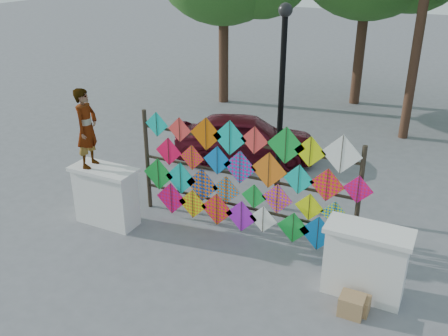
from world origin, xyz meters
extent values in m
plane|color=slate|center=(0.00, 0.00, 0.00)|extent=(80.00, 80.00, 0.00)
cube|color=white|center=(-2.70, -0.20, 0.60)|extent=(1.30, 0.55, 1.20)
cube|color=white|center=(-2.70, -0.20, 1.24)|extent=(1.40, 0.65, 0.08)
cube|color=white|center=(2.70, -0.20, 0.60)|extent=(1.30, 0.55, 1.20)
cube|color=white|center=(2.70, -0.20, 1.24)|extent=(1.40, 0.65, 0.08)
cylinder|color=black|center=(-2.30, 0.80, 1.15)|extent=(0.09, 0.09, 2.30)
cylinder|color=black|center=(2.30, 0.80, 1.15)|extent=(0.09, 0.09, 2.30)
cube|color=black|center=(0.00, 0.80, 0.55)|extent=(4.60, 0.04, 0.04)
cube|color=black|center=(0.00, 0.80, 1.25)|extent=(4.60, 0.04, 0.04)
cube|color=black|center=(0.00, 0.80, 1.95)|extent=(4.60, 0.04, 0.04)
cube|color=#0BBAA9|center=(-1.96, 0.74, 2.05)|extent=(0.55, 0.01, 0.55)
cube|color=black|center=(-1.96, 0.73, 2.05)|extent=(0.01, 0.01, 0.54)
cube|color=#F53935|center=(-1.40, 0.74, 2.02)|extent=(0.54, 0.01, 0.54)
cube|color=black|center=(-1.40, 0.73, 2.02)|extent=(0.01, 0.01, 0.53)
cube|color=#D35E06|center=(-0.79, 0.74, 2.03)|extent=(0.70, 0.01, 0.70)
cube|color=black|center=(-0.79, 0.73, 2.03)|extent=(0.01, 0.01, 0.69)
cube|color=#0BBAA9|center=(-0.27, 0.74, 2.03)|extent=(0.73, 0.01, 0.73)
cube|color=black|center=(-0.27, 0.73, 2.03)|extent=(0.01, 0.01, 0.72)
cube|color=#F53935|center=(0.25, 0.74, 2.07)|extent=(0.57, 0.01, 0.57)
cube|color=black|center=(0.25, 0.73, 2.07)|extent=(0.01, 0.01, 0.56)
cube|color=green|center=(0.88, 0.74, 2.08)|extent=(0.75, 0.01, 0.75)
cube|color=black|center=(0.88, 0.73, 2.08)|extent=(0.01, 0.01, 0.73)
cube|color=#E0F50A|center=(1.35, 0.74, 2.03)|extent=(0.60, 0.01, 0.60)
cube|color=black|center=(1.35, 0.73, 2.03)|extent=(0.01, 0.01, 0.59)
cube|color=white|center=(1.92, 0.74, 2.09)|extent=(0.74, 0.01, 0.74)
cube|color=black|center=(1.92, 0.73, 2.09)|extent=(0.01, 0.01, 0.73)
cube|color=#FB0B42|center=(-1.67, 0.70, 1.50)|extent=(0.62, 0.01, 0.62)
cube|color=black|center=(-1.67, 0.69, 1.50)|extent=(0.01, 0.01, 0.61)
cube|color=#FB0B42|center=(-1.11, 0.70, 1.47)|extent=(0.56, 0.01, 0.56)
cube|color=black|center=(-1.11, 0.69, 1.47)|extent=(0.01, 0.01, 0.55)
cube|color=#086EC4|center=(-0.52, 0.70, 1.52)|extent=(0.62, 0.01, 0.62)
cube|color=black|center=(-0.52, 0.69, 1.52)|extent=(0.01, 0.01, 0.61)
cube|color=#C01280|center=(-0.02, 0.70, 1.47)|extent=(0.71, 0.01, 0.71)
cube|color=black|center=(-0.02, 0.69, 1.47)|extent=(0.01, 0.01, 0.70)
cube|color=orange|center=(0.58, 0.70, 1.53)|extent=(0.75, 0.01, 0.75)
cube|color=black|center=(0.58, 0.69, 1.53)|extent=(0.01, 0.01, 0.74)
cube|color=#0BBAA9|center=(1.19, 0.70, 1.46)|extent=(0.61, 0.01, 0.61)
cube|color=black|center=(1.19, 0.69, 1.46)|extent=(0.01, 0.01, 0.60)
cube|color=#D35E06|center=(1.72, 0.70, 1.46)|extent=(0.66, 0.01, 0.66)
cube|color=black|center=(1.72, 0.69, 1.46)|extent=(0.01, 0.01, 0.65)
cube|color=#FB0B42|center=(2.29, 0.70, 1.49)|extent=(0.55, 0.01, 0.55)
cube|color=black|center=(2.29, 0.69, 1.49)|extent=(0.01, 0.01, 0.54)
cube|color=green|center=(-1.93, 0.66, 0.95)|extent=(0.74, 0.01, 0.74)
cube|color=black|center=(-1.93, 0.65, 0.95)|extent=(0.01, 0.01, 0.73)
cube|color=#0BBAA9|center=(-1.37, 0.66, 0.96)|extent=(0.73, 0.01, 0.73)
cube|color=black|center=(-1.37, 0.65, 0.96)|extent=(0.01, 0.01, 0.72)
cube|color=#D35E06|center=(-0.86, 0.66, 0.92)|extent=(0.75, 0.01, 0.75)
cube|color=black|center=(-0.86, 0.65, 0.92)|extent=(0.01, 0.01, 0.73)
cube|color=#086EC4|center=(-0.30, 0.66, 0.92)|extent=(0.63, 0.01, 0.63)
cube|color=black|center=(-0.30, 0.65, 0.92)|extent=(0.01, 0.01, 0.61)
cube|color=green|center=(0.31, 0.66, 0.92)|extent=(0.54, 0.01, 0.54)
cube|color=black|center=(0.31, 0.65, 0.92)|extent=(0.01, 0.01, 0.53)
cube|color=#AB1BCC|center=(0.79, 0.66, 0.98)|extent=(0.64, 0.01, 0.64)
cube|color=black|center=(0.79, 0.65, 0.98)|extent=(0.01, 0.01, 0.63)
cube|color=#E0F50A|center=(1.44, 0.66, 0.95)|extent=(0.57, 0.01, 0.57)
cube|color=black|center=(1.44, 0.65, 0.95)|extent=(0.01, 0.01, 0.56)
cube|color=#E0F50A|center=(1.92, 0.66, 0.92)|extent=(0.54, 0.01, 0.54)
cube|color=black|center=(1.92, 0.65, 0.92)|extent=(0.01, 0.01, 0.53)
cube|color=#C01280|center=(-1.61, 0.62, 0.45)|extent=(0.74, 0.01, 0.74)
cube|color=black|center=(-1.61, 0.61, 0.45)|extent=(0.01, 0.01, 0.73)
cube|color=#E0F50A|center=(-1.08, 0.62, 0.44)|extent=(0.67, 0.01, 0.67)
cube|color=black|center=(-1.08, 0.61, 0.44)|extent=(0.01, 0.01, 0.66)
cube|color=#FB0B42|center=(-0.50, 0.62, 0.45)|extent=(0.74, 0.01, 0.74)
cube|color=black|center=(-0.50, 0.61, 0.45)|extent=(0.01, 0.01, 0.73)
cube|color=#AB1BCC|center=(0.06, 0.62, 0.43)|extent=(0.70, 0.01, 0.70)
cube|color=black|center=(0.06, 0.61, 0.43)|extent=(0.01, 0.01, 0.69)
cube|color=white|center=(0.53, 0.62, 0.48)|extent=(0.59, 0.01, 0.59)
cube|color=black|center=(0.53, 0.61, 0.48)|extent=(0.01, 0.01, 0.58)
cube|color=green|center=(1.16, 0.62, 0.45)|extent=(0.67, 0.01, 0.67)
cube|color=black|center=(1.16, 0.61, 0.45)|extent=(0.01, 0.01, 0.66)
cube|color=#086EC4|center=(1.66, 0.62, 0.46)|extent=(0.73, 0.01, 0.73)
cube|color=black|center=(1.66, 0.61, 0.46)|extent=(0.01, 0.01, 0.72)
cube|color=#AB1BCC|center=(2.24, 0.62, 0.45)|extent=(0.73, 0.01, 0.73)
cube|color=black|center=(2.24, 0.61, 0.45)|extent=(0.01, 0.01, 0.71)
cylinder|color=#4F3221|center=(-4.50, 9.00, 1.93)|extent=(0.36, 0.36, 3.85)
cylinder|color=#4F3221|center=(0.00, 11.00, 2.06)|extent=(0.36, 0.36, 4.12)
cylinder|color=#4F3221|center=(2.20, 8.00, 2.75)|extent=(0.28, 0.28, 5.50)
imported|color=#99999E|center=(-3.01, -0.20, 2.10)|extent=(0.48, 0.65, 1.64)
imported|color=#5A0F1C|center=(-1.47, 4.21, 0.65)|extent=(4.14, 2.82, 1.31)
cylinder|color=black|center=(0.30, 2.00, 2.10)|extent=(0.12, 0.12, 4.20)
sphere|color=black|center=(0.30, 2.00, 4.32)|extent=(0.28, 0.28, 0.28)
cube|color=#AB7952|center=(2.66, -0.79, 0.17)|extent=(0.39, 0.35, 0.35)
cube|color=#AB7952|center=(2.76, -0.69, 0.14)|extent=(0.33, 0.31, 0.28)
camera|label=1|loc=(3.66, -7.44, 5.48)|focal=40.00mm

